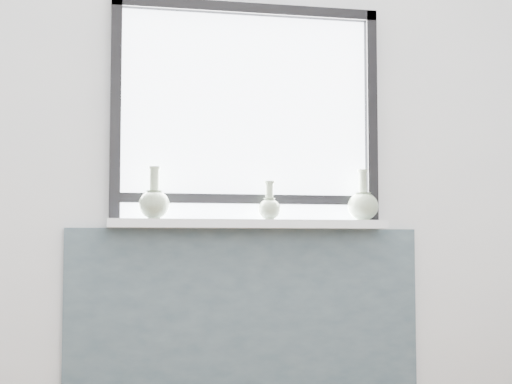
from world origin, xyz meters
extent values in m
cube|color=silver|center=(0.00, 1.81, 1.30)|extent=(3.60, 0.02, 2.60)
cube|color=#4E5F69|center=(0.00, 1.78, 0.43)|extent=(1.70, 0.03, 0.86)
cube|color=white|center=(0.00, 1.71, 0.88)|extent=(1.32, 0.18, 0.04)
cube|color=black|center=(-0.62, 1.76, 1.43)|extent=(0.05, 0.06, 1.05)
cube|color=black|center=(0.62, 1.76, 1.43)|extent=(0.05, 0.06, 1.05)
cube|color=black|center=(0.00, 1.76, 1.92)|extent=(1.30, 0.06, 0.05)
cube|color=black|center=(0.00, 1.76, 1.00)|extent=(1.20, 0.05, 0.04)
cube|color=white|center=(0.00, 1.79, 1.40)|extent=(1.20, 0.01, 1.00)
cylinder|color=#97AB8D|center=(-0.45, 1.68, 0.90)|extent=(0.06, 0.06, 0.01)
ellipsoid|color=#97AB8D|center=(-0.45, 1.68, 0.97)|extent=(0.14, 0.14, 0.13)
cone|color=#97AB8D|center=(-0.45, 1.68, 1.01)|extent=(0.08, 0.08, 0.03)
cylinder|color=#97AB8D|center=(-0.45, 1.68, 1.07)|extent=(0.05, 0.05, 0.12)
cylinder|color=#97AB8D|center=(-0.45, 1.68, 1.13)|extent=(0.05, 0.05, 0.01)
cylinder|color=#97AB8D|center=(0.09, 1.68, 0.90)|extent=(0.05, 0.05, 0.01)
ellipsoid|color=#97AB8D|center=(0.09, 1.68, 0.95)|extent=(0.11, 0.11, 0.10)
cone|color=#97AB8D|center=(0.09, 1.68, 0.99)|extent=(0.06, 0.06, 0.03)
cylinder|color=#97AB8D|center=(0.09, 1.68, 1.03)|extent=(0.04, 0.04, 0.09)
cylinder|color=#97AB8D|center=(0.09, 1.68, 1.08)|extent=(0.05, 0.05, 0.01)
cylinder|color=#97AB8D|center=(0.56, 1.70, 0.90)|extent=(0.07, 0.07, 0.01)
ellipsoid|color=#97AB8D|center=(0.56, 1.70, 0.97)|extent=(0.15, 0.15, 0.14)
cone|color=#97AB8D|center=(0.56, 1.70, 1.02)|extent=(0.08, 0.08, 0.03)
cylinder|color=#97AB8D|center=(0.56, 1.70, 1.08)|extent=(0.04, 0.04, 0.12)
cylinder|color=#97AB8D|center=(0.56, 1.70, 1.14)|extent=(0.05, 0.05, 0.01)
camera|label=1|loc=(-0.70, -1.91, 0.77)|focal=55.00mm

